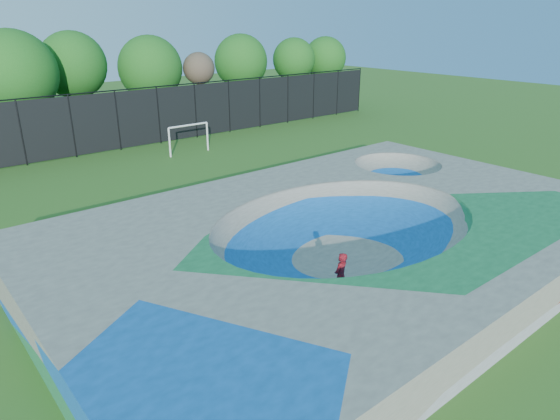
{
  "coord_description": "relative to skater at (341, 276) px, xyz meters",
  "views": [
    {
      "loc": [
        -12.86,
        -11.66,
        8.43
      ],
      "look_at": [
        -0.74,
        3.0,
        1.1
      ],
      "focal_mm": 32.0,
      "sensor_mm": 36.0,
      "label": 1
    }
  ],
  "objects": [
    {
      "name": "ground",
      "position": [
        2.46,
        2.1,
        -0.79
      ],
      "size": [
        120.0,
        120.0,
        0.0
      ],
      "primitive_type": "plane",
      "color": "#2D5A19",
      "rests_on": "ground"
    },
    {
      "name": "skate_deck",
      "position": [
        2.46,
        2.1,
        -0.04
      ],
      "size": [
        22.0,
        14.0,
        1.5
      ],
      "primitive_type": "cube",
      "color": "gray",
      "rests_on": "ground"
    },
    {
      "name": "treeline",
      "position": [
        -1.29,
        28.36,
        4.14
      ],
      "size": [
        51.76,
        7.63,
        8.01
      ],
      "color": "#4B3725",
      "rests_on": "ground"
    },
    {
      "name": "soccer_goal",
      "position": [
        5.61,
        19.24,
        0.56
      ],
      "size": [
        2.96,
        0.12,
        1.95
      ],
      "color": "silver",
      "rests_on": "ground"
    },
    {
      "name": "skateboard",
      "position": [
        0.0,
        0.0,
        -0.77
      ],
      "size": [
        0.81,
        0.48,
        0.05
      ],
      "primitive_type": "cube",
      "rotation": [
        0.0,
        0.0,
        0.36
      ],
      "color": "black",
      "rests_on": "ground"
    },
    {
      "name": "skater",
      "position": [
        0.0,
        0.0,
        0.0
      ],
      "size": [
        0.65,
        0.5,
        1.59
      ],
      "primitive_type": "imported",
      "rotation": [
        0.0,
        0.0,
        3.37
      ],
      "color": "red",
      "rests_on": "ground"
    },
    {
      "name": "fence",
      "position": [
        2.46,
        23.1,
        1.3
      ],
      "size": [
        48.09,
        0.09,
        4.04
      ],
      "color": "black",
      "rests_on": "ground"
    }
  ]
}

